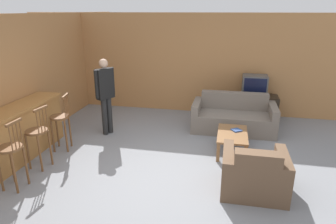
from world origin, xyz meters
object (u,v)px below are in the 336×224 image
(armchair_near, at_px, (254,174))
(coffee_table, at_px, (232,136))
(tv_unit, at_px, (252,107))
(bar_chair_mid, at_px, (38,136))
(tv, at_px, (254,86))
(bar_chair_near, at_px, (11,154))
(bar_chair_far, at_px, (61,121))
(book_on_table, at_px, (236,130))
(person_by_window, at_px, (105,92))
(couch_far, at_px, (233,118))

(armchair_near, relative_size, coffee_table, 0.99)
(tv_unit, bearing_deg, bar_chair_mid, -139.01)
(armchair_near, distance_m, tv, 3.38)
(bar_chair_near, xyz_separation_m, coffee_table, (3.31, 1.96, -0.26))
(coffee_table, bearing_deg, bar_chair_far, -170.58)
(bar_chair_mid, height_order, armchair_near, bar_chair_mid)
(coffee_table, bearing_deg, bar_chair_mid, -158.68)
(book_on_table, bearing_deg, bar_chair_far, -168.35)
(bar_chair_near, relative_size, tv, 1.89)
(bar_chair_mid, bearing_deg, tv_unit, 40.99)
(armchair_near, height_order, person_by_window, person_by_window)
(tv_unit, height_order, book_on_table, tv_unit)
(tv, bearing_deg, bar_chair_far, -146.06)
(bar_chair_mid, bearing_deg, person_by_window, 71.65)
(bar_chair_near, bearing_deg, coffee_table, 30.67)
(bar_chair_far, bearing_deg, couch_far, 27.69)
(bar_chair_mid, relative_size, tv, 1.89)
(armchair_near, xyz_separation_m, tv_unit, (0.17, 3.33, 0.02))
(bar_chair_near, relative_size, coffee_table, 1.16)
(bar_chair_far, bearing_deg, book_on_table, 11.65)
(bar_chair_near, xyz_separation_m, couch_far, (3.33, 3.16, -0.30))
(bar_chair_mid, relative_size, couch_far, 0.61)
(bar_chair_near, bearing_deg, tv_unit, 46.27)
(bar_chair_far, bearing_deg, bar_chair_near, -89.99)
(armchair_near, bearing_deg, book_on_table, 99.96)
(bar_chair_mid, relative_size, book_on_table, 4.81)
(bar_chair_near, distance_m, armchair_near, 3.71)
(couch_far, xyz_separation_m, coffee_table, (-0.02, -1.20, 0.04))
(bar_chair_far, distance_m, book_on_table, 3.46)
(bar_chair_near, distance_m, bar_chair_far, 1.41)
(person_by_window, bearing_deg, bar_chair_mid, -108.35)
(bar_chair_mid, distance_m, tv_unit, 5.05)
(couch_far, relative_size, coffee_table, 1.92)
(tv_unit, bearing_deg, tv, -90.00)
(bar_chair_mid, bearing_deg, bar_chair_near, -89.99)
(tv_unit, bearing_deg, book_on_table, -102.75)
(bar_chair_far, bearing_deg, bar_chair_mid, -89.98)
(bar_chair_near, height_order, couch_far, bar_chair_near)
(couch_far, bearing_deg, tv_unit, 59.96)
(armchair_near, height_order, book_on_table, armchair_near)
(bar_chair_mid, bearing_deg, book_on_table, 23.06)
(bar_chair_mid, distance_m, book_on_table, 3.68)
(couch_far, bearing_deg, bar_chair_mid, -143.22)
(bar_chair_mid, bearing_deg, armchair_near, -0.36)
(person_by_window, bearing_deg, book_on_table, -4.97)
(armchair_near, xyz_separation_m, tv, (0.17, 3.33, 0.59))
(armchair_near, distance_m, coffee_table, 1.36)
(armchair_near, bearing_deg, couch_far, 96.92)
(couch_far, relative_size, person_by_window, 1.10)
(tv, bearing_deg, person_by_window, -153.50)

